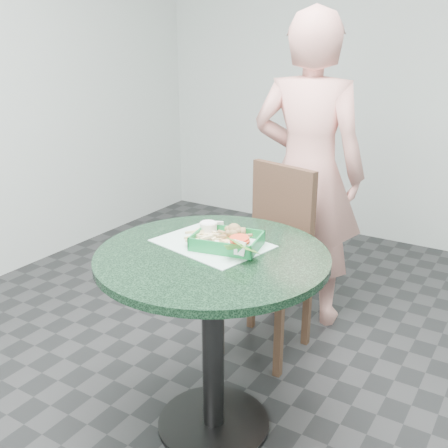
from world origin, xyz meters
The scene contains 11 objects.
floor centered at (0.00, 0.00, 0.00)m, with size 4.00×5.00×0.02m, color #303335.
wall_back centered at (0.00, 2.50, 1.40)m, with size 4.00×0.04×2.80m, color silver.
cafe_table centered at (0.00, 0.00, 0.58)m, with size 0.86×0.86×0.75m.
dining_chair centered at (-0.09, 0.69, 0.53)m, with size 0.38×0.38×0.93m.
diner_person centered at (-0.09, 1.05, 0.92)m, with size 0.67×0.44×1.84m, color #E1988C.
placemat centered at (-0.05, 0.07, 0.75)m, with size 0.40×0.30×0.00m, color #A8CFC1.
food_basket centered at (0.02, 0.07, 0.77)m, with size 0.24×0.18×0.05m.
crab_sandwich centered at (0.04, 0.10, 0.80)m, with size 0.11×0.11×0.07m.
fries_pile centered at (-0.08, 0.08, 0.79)m, with size 0.11×0.12×0.05m, color beige, non-canonical shape.
sauce_ramekin centered at (-0.08, 0.13, 0.80)m, with size 0.07×0.07×0.04m.
garnish_cup centered at (0.09, 0.02, 0.79)m, with size 0.13×0.12×0.05m.
Camera 1 is at (0.97, -1.47, 1.51)m, focal length 42.00 mm.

